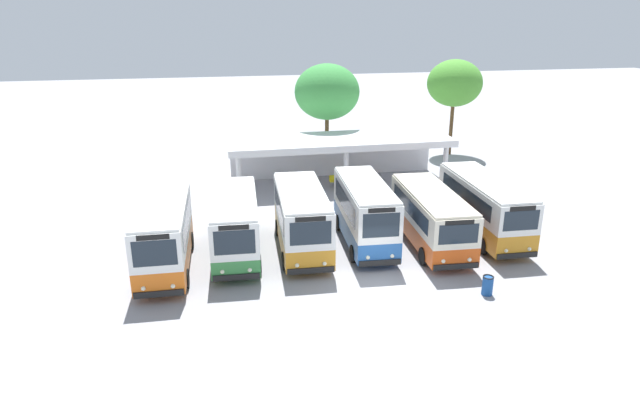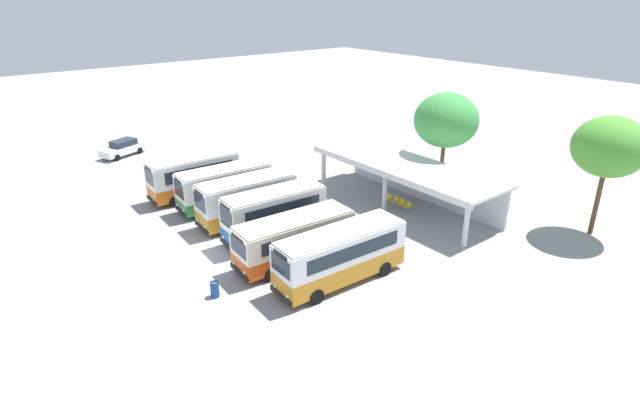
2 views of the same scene
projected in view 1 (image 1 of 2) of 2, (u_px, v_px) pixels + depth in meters
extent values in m
plane|color=#939399|center=(381.00, 290.00, 24.47)|extent=(180.00, 180.00, 0.00)
cylinder|color=black|center=(186.00, 279.00, 24.53)|extent=(0.24, 0.91, 0.90)
cylinder|color=black|center=(138.00, 282.00, 24.18)|extent=(0.24, 0.91, 0.90)
cylinder|color=black|center=(191.00, 241.00, 28.63)|extent=(0.24, 0.91, 0.90)
cylinder|color=black|center=(150.00, 243.00, 28.29)|extent=(0.24, 0.91, 0.90)
cube|color=orange|center=(166.00, 251.00, 26.25)|extent=(2.42, 7.17, 1.08)
cube|color=white|center=(163.00, 224.00, 25.78)|extent=(2.42, 7.17, 1.79)
cube|color=white|center=(161.00, 205.00, 25.47)|extent=(2.35, 6.96, 0.12)
cube|color=black|center=(159.00, 294.00, 23.05)|extent=(2.12, 0.16, 0.28)
cube|color=#1E2833|center=(155.00, 253.00, 22.47)|extent=(1.83, 0.10, 1.16)
cube|color=black|center=(153.00, 237.00, 22.23)|extent=(1.34, 0.09, 0.24)
cube|color=#1E2833|center=(187.00, 220.00, 26.04)|extent=(0.20, 5.69, 0.99)
cube|color=#1E2833|center=(139.00, 223.00, 25.68)|extent=(0.20, 5.69, 0.99)
sphere|color=#EAEACC|center=(173.00, 286.00, 23.06)|extent=(0.20, 0.20, 0.20)
sphere|color=#EAEACC|center=(143.00, 288.00, 22.86)|extent=(0.20, 0.20, 0.20)
cylinder|color=black|center=(259.00, 264.00, 25.98)|extent=(0.27, 0.91, 0.90)
cylinder|color=black|center=(214.00, 267.00, 25.68)|extent=(0.27, 0.91, 0.90)
cylinder|color=black|center=(256.00, 229.00, 30.12)|extent=(0.27, 0.91, 0.90)
cylinder|color=black|center=(217.00, 232.00, 29.82)|extent=(0.27, 0.91, 0.90)
cube|color=#337F3D|center=(236.00, 240.00, 27.78)|extent=(2.63, 7.26, 0.90)
cube|color=white|center=(235.00, 215.00, 27.34)|extent=(2.63, 7.26, 1.78)
cube|color=white|center=(234.00, 198.00, 27.03)|extent=(2.55, 7.04, 0.12)
cube|color=black|center=(236.00, 277.00, 24.51)|extent=(2.14, 0.21, 0.28)
cube|color=#1E2833|center=(235.00, 242.00, 24.00)|extent=(1.84, 0.15, 1.16)
cube|color=black|center=(234.00, 227.00, 23.76)|extent=(1.35, 0.12, 0.24)
cube|color=#1E2833|center=(257.00, 213.00, 27.57)|extent=(0.35, 5.71, 0.98)
cube|color=#1E2833|center=(212.00, 215.00, 27.26)|extent=(0.35, 5.71, 0.98)
sphere|color=#EAEACC|center=(250.00, 270.00, 24.51)|extent=(0.20, 0.20, 0.20)
sphere|color=#EAEACC|center=(222.00, 272.00, 24.33)|extent=(0.20, 0.20, 0.20)
cylinder|color=black|center=(330.00, 258.00, 26.61)|extent=(0.27, 0.91, 0.90)
cylinder|color=black|center=(284.00, 261.00, 26.29)|extent=(0.27, 0.91, 0.90)
cylinder|color=black|center=(317.00, 225.00, 30.69)|extent=(0.27, 0.91, 0.90)
cylinder|color=black|center=(278.00, 228.00, 30.38)|extent=(0.27, 0.91, 0.90)
cube|color=orange|center=(302.00, 233.00, 28.34)|extent=(2.71, 7.17, 1.09)
cube|color=silver|center=(302.00, 208.00, 27.87)|extent=(2.71, 7.17, 1.74)
cube|color=silver|center=(301.00, 191.00, 27.57)|extent=(2.63, 6.95, 0.12)
cube|color=black|center=(311.00, 270.00, 25.15)|extent=(2.23, 0.21, 0.28)
cube|color=#1E2833|center=(311.00, 233.00, 24.58)|extent=(1.92, 0.15, 1.13)
cube|color=black|center=(311.00, 219.00, 24.35)|extent=(1.41, 0.12, 0.24)
cube|color=#1E2833|center=(323.00, 206.00, 28.11)|extent=(0.33, 5.64, 0.95)
cube|color=#1E2833|center=(279.00, 208.00, 27.79)|extent=(0.33, 5.64, 0.95)
sphere|color=#EAEACC|center=(325.00, 263.00, 25.14)|extent=(0.20, 0.20, 0.20)
sphere|color=#EAEACC|center=(297.00, 265.00, 24.96)|extent=(0.20, 0.20, 0.20)
cylinder|color=black|center=(393.00, 251.00, 27.35)|extent=(0.27, 0.91, 0.90)
cylinder|color=black|center=(353.00, 254.00, 27.08)|extent=(0.27, 0.91, 0.90)
cylinder|color=black|center=(373.00, 221.00, 31.39)|extent=(0.27, 0.91, 0.90)
cylinder|color=black|center=(338.00, 223.00, 31.11)|extent=(0.27, 0.91, 0.90)
cube|color=#23569E|center=(364.00, 228.00, 29.08)|extent=(2.60, 7.08, 1.08)
cube|color=silver|center=(365.00, 202.00, 28.59)|extent=(2.60, 7.08, 1.87)
cube|color=silver|center=(366.00, 184.00, 28.27)|extent=(2.52, 6.87, 0.12)
cube|color=black|center=(380.00, 263.00, 25.92)|extent=(2.07, 0.23, 0.28)
cube|color=#1E2833|center=(381.00, 225.00, 25.34)|extent=(1.78, 0.16, 1.21)
cube|color=black|center=(382.00, 210.00, 25.09)|extent=(1.31, 0.13, 0.24)
cube|color=#1E2833|center=(384.00, 200.00, 28.81)|extent=(0.38, 5.56, 1.03)
cube|color=#1E2833|center=(345.00, 202.00, 28.53)|extent=(0.38, 5.56, 1.03)
sphere|color=#EAEACC|center=(392.00, 256.00, 25.91)|extent=(0.20, 0.20, 0.20)
sphere|color=#EAEACC|center=(368.00, 258.00, 25.75)|extent=(0.20, 0.20, 0.20)
cylinder|color=black|center=(466.00, 254.00, 27.09)|extent=(0.27, 0.91, 0.90)
cylinder|color=black|center=(423.00, 256.00, 26.79)|extent=(0.27, 0.91, 0.90)
cylinder|color=black|center=(435.00, 220.00, 31.45)|extent=(0.27, 0.91, 0.90)
cylinder|color=black|center=(397.00, 222.00, 31.16)|extent=(0.27, 0.91, 0.90)
cube|color=#D14C14|center=(430.00, 230.00, 28.98)|extent=(2.82, 7.66, 0.98)
cube|color=beige|center=(432.00, 208.00, 28.58)|extent=(2.82, 7.66, 1.50)
cube|color=beige|center=(433.00, 193.00, 28.31)|extent=(2.73, 7.43, 0.12)
cube|color=black|center=(456.00, 266.00, 25.55)|extent=(2.24, 0.24, 0.28)
cube|color=#1E2833|center=(459.00, 234.00, 25.05)|extent=(1.93, 0.17, 0.98)
cube|color=black|center=(460.00, 222.00, 24.86)|extent=(1.42, 0.14, 0.24)
cube|color=#1E2833|center=(452.00, 205.00, 28.81)|extent=(0.41, 6.01, 0.83)
cube|color=#1E2833|center=(410.00, 207.00, 28.50)|extent=(0.41, 6.01, 0.83)
sphere|color=#EAEACC|center=(470.00, 260.00, 25.54)|extent=(0.20, 0.20, 0.20)
sphere|color=#EAEACC|center=(443.00, 261.00, 25.37)|extent=(0.20, 0.20, 0.20)
cylinder|color=black|center=(521.00, 243.00, 28.33)|extent=(0.26, 0.91, 0.90)
cylinder|color=black|center=(483.00, 246.00, 28.01)|extent=(0.26, 0.91, 0.90)
cylinder|color=black|center=(480.00, 211.00, 32.95)|extent=(0.26, 0.91, 0.90)
cylinder|color=black|center=(447.00, 213.00, 32.62)|extent=(0.26, 0.91, 0.90)
cube|color=orange|center=(482.00, 219.00, 30.31)|extent=(2.58, 8.07, 1.15)
cube|color=silver|center=(485.00, 196.00, 29.86)|extent=(2.58, 8.07, 1.58)
cube|color=silver|center=(486.00, 181.00, 29.59)|extent=(2.50, 7.83, 0.12)
cube|color=black|center=(517.00, 255.00, 26.70)|extent=(2.13, 0.19, 0.28)
cube|color=#1E2833|center=(521.00, 221.00, 26.14)|extent=(1.84, 0.13, 1.02)
cube|color=black|center=(523.00, 209.00, 25.94)|extent=(1.35, 0.11, 0.24)
cube|color=#1E2833|center=(503.00, 193.00, 30.11)|extent=(0.31, 6.38, 0.87)
cube|color=#1E2833|center=(465.00, 195.00, 29.77)|extent=(0.31, 6.38, 0.87)
sphere|color=#EAEACC|center=(529.00, 249.00, 26.70)|extent=(0.20, 0.20, 0.20)
sphere|color=#EAEACC|center=(506.00, 251.00, 26.52)|extent=(0.20, 0.20, 0.20)
cylinder|color=silver|center=(239.00, 175.00, 36.14)|extent=(0.36, 0.36, 3.20)
cylinder|color=silver|center=(346.00, 169.00, 37.54)|extent=(0.36, 0.36, 3.20)
cylinder|color=silver|center=(445.00, 164.00, 38.95)|extent=(0.36, 0.36, 3.20)
cube|color=silver|center=(333.00, 155.00, 41.37)|extent=(15.62, 0.20, 3.20)
cube|color=silver|center=(340.00, 139.00, 38.80)|extent=(16.12, 5.03, 0.20)
cube|color=silver|center=(348.00, 151.00, 36.60)|extent=(16.12, 0.10, 0.28)
cylinder|color=slate|center=(336.00, 185.00, 38.67)|extent=(0.03, 0.03, 0.44)
cylinder|color=slate|center=(331.00, 185.00, 38.62)|extent=(0.03, 0.03, 0.44)
cylinder|color=slate|center=(335.00, 184.00, 39.00)|extent=(0.03, 0.03, 0.44)
cylinder|color=slate|center=(330.00, 184.00, 38.95)|extent=(0.03, 0.03, 0.44)
cube|color=yellow|center=(333.00, 181.00, 38.73)|extent=(0.46, 0.46, 0.04)
cube|color=yellow|center=(332.00, 178.00, 38.85)|extent=(0.44, 0.06, 0.40)
cylinder|color=slate|center=(344.00, 184.00, 38.95)|extent=(0.03, 0.03, 0.44)
cylinder|color=slate|center=(339.00, 184.00, 38.89)|extent=(0.03, 0.03, 0.44)
cylinder|color=slate|center=(343.00, 182.00, 39.27)|extent=(0.03, 0.03, 0.44)
cylinder|color=slate|center=(338.00, 183.00, 39.22)|extent=(0.03, 0.03, 0.44)
cube|color=yellow|center=(341.00, 180.00, 39.01)|extent=(0.46, 0.46, 0.04)
cube|color=yellow|center=(341.00, 177.00, 39.13)|extent=(0.44, 0.06, 0.40)
cylinder|color=slate|center=(354.00, 184.00, 38.99)|extent=(0.03, 0.03, 0.44)
cylinder|color=slate|center=(349.00, 184.00, 38.94)|extent=(0.03, 0.03, 0.44)
cylinder|color=slate|center=(353.00, 182.00, 39.32)|extent=(0.03, 0.03, 0.44)
cylinder|color=slate|center=(348.00, 182.00, 39.27)|extent=(0.03, 0.03, 0.44)
cube|color=yellow|center=(351.00, 180.00, 39.05)|extent=(0.46, 0.46, 0.04)
cube|color=yellow|center=(350.00, 176.00, 39.17)|extent=(0.44, 0.06, 0.40)
cylinder|color=slate|center=(363.00, 183.00, 39.13)|extent=(0.03, 0.03, 0.44)
cylinder|color=slate|center=(358.00, 183.00, 39.08)|extent=(0.03, 0.03, 0.44)
cylinder|color=slate|center=(361.00, 182.00, 39.46)|extent=(0.03, 0.03, 0.44)
cylinder|color=slate|center=(357.00, 182.00, 39.41)|extent=(0.03, 0.03, 0.44)
cube|color=yellow|center=(360.00, 179.00, 39.19)|extent=(0.46, 0.46, 0.04)
cube|color=yellow|center=(359.00, 176.00, 39.31)|extent=(0.44, 0.06, 0.40)
cylinder|color=brown|center=(327.00, 142.00, 43.41)|extent=(0.32, 0.32, 4.18)
ellipsoid|color=green|center=(327.00, 92.00, 42.09)|extent=(5.10, 5.10, 4.33)
cylinder|color=brown|center=(451.00, 129.00, 47.40)|extent=(0.32, 0.32, 4.49)
ellipsoid|color=#4C9933|center=(455.00, 83.00, 46.09)|extent=(4.69, 4.69, 3.98)
cylinder|color=#19478C|center=(487.00, 286.00, 23.93)|extent=(0.48, 0.48, 0.85)
torus|color=black|center=(489.00, 277.00, 23.79)|extent=(0.49, 0.49, 0.06)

